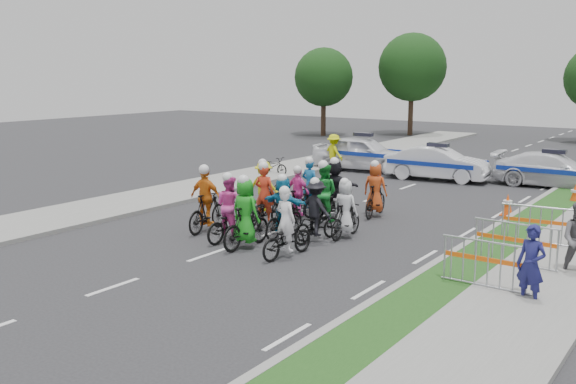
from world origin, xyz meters
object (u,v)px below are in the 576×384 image
Objects in this scene: barrier_0 at (488,267)px; barrier_2 at (540,227)px; rider_0 at (287,234)px; rider_8 at (324,202)px; barrier_1 at (515,246)px; cone_1 at (575,194)px; police_car_0 at (363,153)px; rider_10 at (264,194)px; rider_6 at (265,206)px; tree_0 at (324,77)px; parked_bike at (273,166)px; rider_4 at (316,217)px; rider_5 at (284,211)px; tree_3 at (412,67)px; police_car_1 at (437,163)px; cone_0 at (507,205)px; police_car_2 at (553,170)px; rider_12 at (310,195)px; rider_3 at (207,206)px; rider_9 at (299,199)px; rider_7 at (345,214)px; rider_11 at (335,192)px; rider_1 at (246,220)px; rider_2 at (230,215)px; spectator_0 at (531,265)px; rider_13 at (375,195)px.

barrier_0 is 1.00× the size of barrier_2.
rider_8 is at bearing -67.86° from rider_0.
cone_1 is at bearing 92.99° from barrier_1.
rider_10 is at bearing -176.97° from police_car_0.
rider_6 is 28.39m from tree_0.
rider_4 is at bearing -134.05° from parked_bike.
rider_5 is 0.25× the size of tree_3.
police_car_1 is 6.20× the size of cone_0.
police_car_2 reaches higher than cone_1.
rider_8 is at bearing 152.64° from barrier_0.
rider_6 is 1.07× the size of rider_12.
rider_9 is (1.42, 2.64, -0.08)m from rider_3.
rider_10 is 2.74× the size of cone_1.
barrier_1 is (4.96, 2.22, -0.04)m from rider_0.
rider_5 is 6.26m from barrier_0.
rider_7 is at bearing -109.39° from rider_4.
parked_bike is at bearing 168.19° from cone_0.
tree_3 is (-8.53, 26.50, 4.26)m from rider_12.
barrier_2 is 31.09m from tree_3.
rider_10 is 8.32m from barrier_1.
rider_12 is 0.40× the size of police_car_2.
rider_5 is 1.72m from rider_7.
rider_0 is 0.93× the size of rider_3.
parked_bike is (-7.05, 7.00, -0.33)m from rider_8.
rider_9 reaches higher than police_car_0.
rider_8 is 1.31m from rider_11.
rider_9 is 10.90m from police_car_0.
rider_11 is 8.86m from cone_1.
barrier_2 is (6.32, 4.41, -0.20)m from rider_1.
rider_4 reaches higher than police_car_0.
rider_4 is 3.43m from rider_12.
rider_3 is 29.12m from tree_0.
rider_11 is 0.90m from rider_12.
tree_3 is at bearing 9.13° from police_car_0.
cone_0 is (4.06, 4.68, -0.40)m from rider_8.
rider_8 is 1.31× the size of parked_bike.
rider_4 is at bearing 162.38° from police_car_2.
rider_6 reaches higher than rider_5.
rider_8 is 0.32× the size of tree_0.
rider_5 is (-0.96, -0.17, 0.07)m from rider_4.
rider_8 reaches higher than cone_0.
rider_8 reaches higher than rider_7.
rider_2 is 1.17× the size of spectator_0.
rider_0 is 33.05m from tree_3.
rider_5 is at bearing 141.28° from rider_6.
police_car_1 is (-0.08, 13.16, -0.05)m from rider_1.
police_car_0 is at bearing -62.76° from rider_0.
rider_9 is 8.55m from spectator_0.
parked_bike is at bearing -40.01° from rider_13.
rider_7 is at bearing 93.85° from rider_13.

